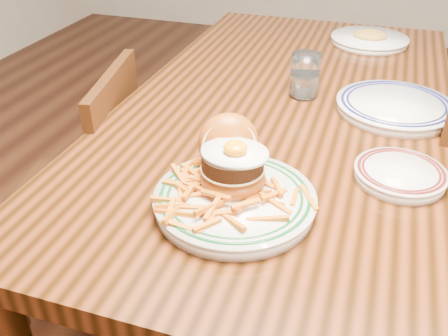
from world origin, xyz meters
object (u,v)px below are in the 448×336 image
(chair_left, at_px, (90,190))
(side_plate, at_px, (400,174))
(table, at_px, (285,132))
(main_plate, at_px, (234,185))

(chair_left, relative_size, side_plate, 4.47)
(table, relative_size, chair_left, 1.94)
(table, distance_m, main_plate, 0.49)
(side_plate, bearing_deg, chair_left, 175.85)
(chair_left, distance_m, main_plate, 0.73)
(table, height_order, side_plate, side_plate)
(chair_left, xyz_separation_m, side_plate, (0.86, -0.14, 0.32))
(chair_left, bearing_deg, main_plate, -41.61)
(table, xyz_separation_m, chair_left, (-0.56, -0.15, -0.22))
(table, bearing_deg, main_plate, -90.52)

